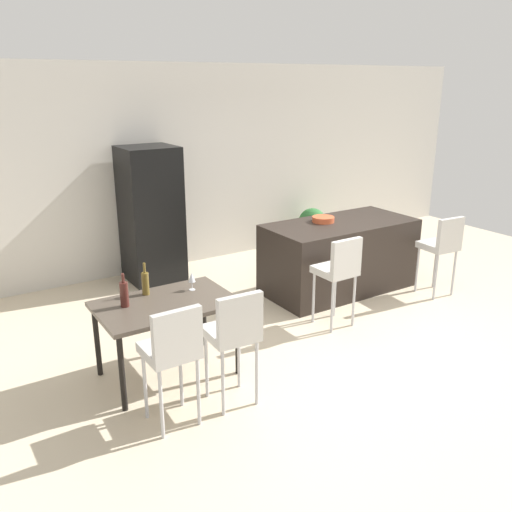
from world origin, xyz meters
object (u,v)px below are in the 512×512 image
fruit_bowl (323,219)px  dining_table (166,310)px  kitchen_island (339,256)px  refrigerator (151,215)px  wine_bottle_end (145,283)px  wine_glass_left (192,278)px  dining_chair_near (172,348)px  potted_plant (312,224)px  bar_chair_middle (442,243)px  dining_chair_far (234,330)px  bar_chair_left (339,268)px  wine_bottle_far (124,294)px

fruit_bowl → dining_table: bearing=-160.3°
kitchen_island → refrigerator: bearing=138.3°
wine_bottle_end → wine_glass_left: (0.42, -0.13, 0.01)m
dining_chair_near → potted_plant: (3.97, 3.26, -0.31)m
fruit_bowl → potted_plant: size_ratio=0.44×
wine_glass_left → refrigerator: size_ratio=0.09×
bar_chair_middle → wine_bottle_end: (-3.83, 0.33, 0.16)m
bar_chair_middle → wine_bottle_end: 3.84m
fruit_bowl → dining_chair_far: bearing=-143.9°
bar_chair_middle → dining_chair_far: same height
dining_table → dining_chair_far: (0.28, -0.77, 0.03)m
dining_table → fruit_bowl: 2.79m
dining_chair_far → wine_glass_left: bearing=86.0°
refrigerator → fruit_bowl: refrigerator is taller
wine_glass_left → potted_plant: (3.35, 2.35, -0.47)m
wine_bottle_end → wine_glass_left: size_ratio=1.80×
bar_chair_left → fruit_bowl: 1.18m
dining_chair_near → refrigerator: refrigerator is taller
wine_bottle_end → potted_plant: wine_bottle_end is taller
dining_chair_far → wine_bottle_end: 1.11m
bar_chair_left → potted_plant: bearing=57.0°
wine_glass_left → potted_plant: size_ratio=0.27×
bar_chair_middle → dining_chair_near: same height
dining_chair_far → bar_chair_left: bearing=22.0°
bar_chair_middle → dining_chair_near: 4.09m
bar_chair_left → fruit_bowl: size_ratio=3.67×
dining_table → wine_bottle_far: wine_bottle_far is taller
dining_chair_far → fruit_bowl: dining_chair_far is taller
wine_glass_left → refrigerator: bearing=76.8°
dining_chair_near → fruit_bowl: (2.89, 1.70, 0.26)m
kitchen_island → dining_table: bearing=-164.0°
dining_chair_far → wine_glass_left: (0.06, 0.90, 0.17)m
dining_chair_far → fruit_bowl: size_ratio=3.67×
wine_bottle_end → refrigerator: 2.43m
bar_chair_left → wine_glass_left: 1.71m
wine_bottle_far → refrigerator: bearing=62.7°
bar_chair_left → fruit_bowl: (0.58, 0.99, 0.26)m
fruit_bowl → potted_plant: bearing=55.3°
dining_table → bar_chair_left: bearing=-1.6°
potted_plant → dining_chair_far: bearing=-136.3°
bar_chair_left → dining_chair_far: bearing=-158.0°
kitchen_island → bar_chair_left: bar_chair_left is taller
bar_chair_left → dining_chair_near: bearing=-162.9°
bar_chair_left → potted_plant: bar_chair_left is taller
kitchen_island → dining_table: 2.92m
dining_table → potted_plant: size_ratio=1.89×
bar_chair_middle → fruit_bowl: (-1.13, 0.99, 0.26)m
bar_chair_middle → wine_bottle_far: same height
bar_chair_middle → dining_chair_near: (-4.03, -0.71, 0.00)m
wine_bottle_far → bar_chair_left: bearing=-3.9°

